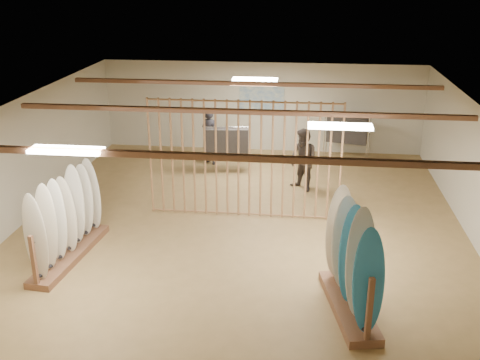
# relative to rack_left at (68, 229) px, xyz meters

# --- Properties ---
(floor) EXTENTS (12.00, 12.00, 0.00)m
(floor) POSITION_rel_rack_left_xyz_m (3.27, 1.66, -0.63)
(floor) COLOR #A07F4D
(floor) RESTS_ON ground
(ceiling) EXTENTS (12.00, 12.00, 0.00)m
(ceiling) POSITION_rel_rack_left_xyz_m (3.27, 1.66, 2.17)
(ceiling) COLOR gray
(ceiling) RESTS_ON ground
(wall_back) EXTENTS (12.00, 0.00, 12.00)m
(wall_back) POSITION_rel_rack_left_xyz_m (3.27, 7.66, 0.77)
(wall_back) COLOR beige
(wall_back) RESTS_ON ground
(wall_front) EXTENTS (12.00, 0.00, 12.00)m
(wall_front) POSITION_rel_rack_left_xyz_m (3.27, -4.34, 0.77)
(wall_front) COLOR beige
(wall_front) RESTS_ON ground
(wall_left) EXTENTS (0.00, 12.00, 12.00)m
(wall_left) POSITION_rel_rack_left_xyz_m (-1.73, 1.66, 0.77)
(wall_left) COLOR beige
(wall_left) RESTS_ON ground
(ceiling_slats) EXTENTS (9.50, 6.12, 0.10)m
(ceiling_slats) POSITION_rel_rack_left_xyz_m (3.27, 1.66, 2.09)
(ceiling_slats) COLOR brown
(ceiling_slats) RESTS_ON ground
(light_panels) EXTENTS (1.20, 0.35, 0.06)m
(light_panels) POSITION_rel_rack_left_xyz_m (3.27, 1.66, 2.11)
(light_panels) COLOR white
(light_panels) RESTS_ON ground
(bamboo_partition) EXTENTS (4.45, 0.05, 2.78)m
(bamboo_partition) POSITION_rel_rack_left_xyz_m (3.27, 2.46, 0.77)
(bamboo_partition) COLOR #AD7D54
(bamboo_partition) RESTS_ON ground
(poster) EXTENTS (1.40, 0.03, 0.90)m
(poster) POSITION_rel_rack_left_xyz_m (3.27, 7.64, 0.97)
(poster) COLOR #3269AF
(poster) RESTS_ON ground
(rack_left) EXTENTS (0.74, 2.65, 1.83)m
(rack_left) POSITION_rel_rack_left_xyz_m (0.00, 0.00, 0.00)
(rack_left) COLOR brown
(rack_left) RESTS_ON floor
(rack_right) EXTENTS (0.98, 2.22, 2.05)m
(rack_right) POSITION_rel_rack_left_xyz_m (5.48, -1.25, 0.07)
(rack_right) COLOR brown
(rack_right) RESTS_ON floor
(clothing_rack_a) EXTENTS (1.29, 0.46, 1.38)m
(clothing_rack_a) POSITION_rel_rack_left_xyz_m (2.47, 5.42, 0.27)
(clothing_rack_a) COLOR silver
(clothing_rack_a) RESTS_ON floor
(clothing_rack_b) EXTENTS (1.28, 0.61, 1.40)m
(clothing_rack_b) POSITION_rel_rack_left_xyz_m (5.93, 7.06, 0.28)
(clothing_rack_b) COLOR silver
(clothing_rack_b) RESTS_ON floor
(shopper_a) EXTENTS (0.85, 0.79, 1.92)m
(shopper_a) POSITION_rel_rack_left_xyz_m (1.86, 6.15, 0.33)
(shopper_a) COLOR #26252C
(shopper_a) RESTS_ON floor
(shopper_b) EXTENTS (1.14, 1.13, 1.87)m
(shopper_b) POSITION_rel_rack_left_xyz_m (4.64, 4.26, 0.31)
(shopper_b) COLOR #3B322E
(shopper_b) RESTS_ON floor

